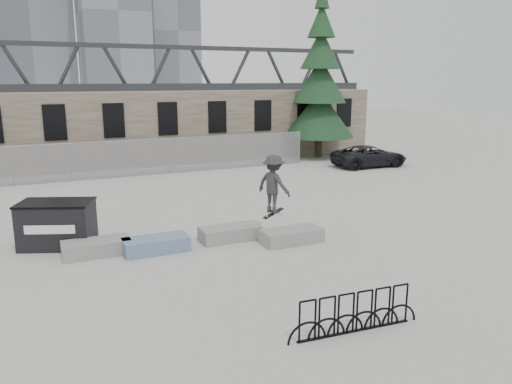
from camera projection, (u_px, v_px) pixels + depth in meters
ground at (196, 244)px, 16.31m from camera, size 120.00×120.00×0.00m
stone_wall at (111, 130)px, 30.19m from camera, size 36.00×2.58×4.50m
chainlink_fence at (124, 158)px, 27.15m from camera, size 22.06×0.06×2.02m
planter_far_left at (96, 247)px, 15.26m from camera, size 2.00×0.90×0.46m
planter_center_left at (156, 244)px, 15.51m from camera, size 2.00×0.90×0.46m
planter_center_right at (230, 233)px, 16.68m from camera, size 2.00×0.90×0.46m
planter_offset at (292, 235)px, 16.38m from camera, size 2.00×0.90×0.46m
dumpster at (57, 224)px, 15.92m from camera, size 2.60×2.11×1.48m
bike_rack at (355, 313)px, 10.56m from camera, size 3.14×0.28×0.90m
spruce_tree at (320, 89)px, 33.33m from camera, size 4.73×4.73×11.50m
truss_bridge at (139, 87)px, 68.16m from camera, size 70.00×3.00×9.80m
suv at (369, 156)px, 30.52m from camera, size 4.78×2.38×1.30m
skateboarder at (274, 184)px, 17.02m from camera, size 1.23×1.50×2.19m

